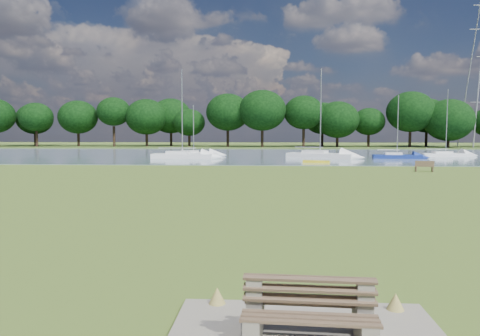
# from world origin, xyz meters

# --- Properties ---
(ground) EXTENTS (220.00, 220.00, 0.00)m
(ground) POSITION_xyz_m (0.00, 0.00, 0.00)
(ground) COLOR #5D7131
(river) EXTENTS (220.00, 40.00, 0.10)m
(river) POSITION_xyz_m (0.00, 42.00, 0.00)
(river) COLOR slate
(river) RESTS_ON ground
(far_bank) EXTENTS (220.00, 20.00, 0.40)m
(far_bank) POSITION_xyz_m (0.00, 72.00, 0.00)
(far_bank) COLOR #4C6626
(far_bank) RESTS_ON ground
(bench_pair) EXTENTS (1.98, 1.24, 1.03)m
(bench_pair) POSITION_xyz_m (0.00, -14.00, 0.52)
(bench_pair) COLOR gray
(bench_pair) RESTS_ON concrete_pad
(riverbank_bench) EXTENTS (1.46, 0.63, 0.87)m
(riverbank_bench) POSITION_xyz_m (11.54, 16.32, 0.44)
(riverbank_bench) COLOR brown
(riverbank_bench) RESTS_ON ground
(kayak) EXTENTS (2.67, 1.32, 0.26)m
(kayak) POSITION_xyz_m (4.12, 25.32, 0.18)
(kayak) COLOR yellow
(kayak) RESTS_ON river
(tree_line) EXTENTS (158.43, 8.27, 10.00)m
(tree_line) POSITION_xyz_m (8.34, 68.00, 5.95)
(tree_line) COLOR black
(tree_line) RESTS_ON far_bank
(sailboat_0) EXTENTS (6.17, 2.01, 6.31)m
(sailboat_0) POSITION_xyz_m (-9.89, 36.81, 0.46)
(sailboat_0) COLOR white
(sailboat_0) RESTS_ON river
(sailboat_1) EXTENTS (7.11, 2.47, 10.10)m
(sailboat_1) POSITION_xyz_m (-10.45, 32.11, 0.56)
(sailboat_1) COLOR white
(sailboat_1) RESTS_ON river
(sailboat_2) EXTENTS (7.87, 5.10, 10.26)m
(sailboat_2) POSITION_xyz_m (5.33, 33.74, 0.58)
(sailboat_2) COLOR white
(sailboat_2) RESTS_ON river
(sailboat_3) EXTENTS (6.33, 2.51, 8.15)m
(sailboat_3) POSITION_xyz_m (20.93, 37.51, 0.45)
(sailboat_3) COLOR white
(sailboat_3) RESTS_ON river
(sailboat_5) EXTENTS (5.47, 1.94, 7.16)m
(sailboat_5) POSITION_xyz_m (13.95, 33.23, 0.46)
(sailboat_5) COLOR navy
(sailboat_5) RESTS_ON river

